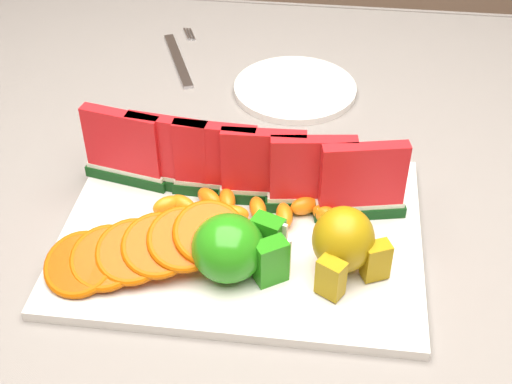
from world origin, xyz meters
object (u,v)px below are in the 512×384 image
apple_cluster (235,248)px  pear_cluster (345,243)px  platter (242,233)px  side_plate (295,89)px  fork (179,57)px

apple_cluster → pear_cluster: bearing=8.1°
pear_cluster → platter: bearing=156.4°
side_plate → fork: bearing=158.2°
platter → fork: 0.42m
platter → side_plate: (0.03, 0.32, -0.00)m
platter → pear_cluster: size_ratio=4.32×
platter → apple_cluster: (0.00, -0.07, 0.04)m
platter → side_plate: size_ratio=1.94×
side_plate → fork: size_ratio=1.08×
platter → pear_cluster: 0.13m
side_plate → platter: bearing=-96.1°
platter → side_plate: 0.32m
side_plate → pear_cluster: bearing=-77.8°
pear_cluster → side_plate: pear_cluster is taller
platter → side_plate: platter is taller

